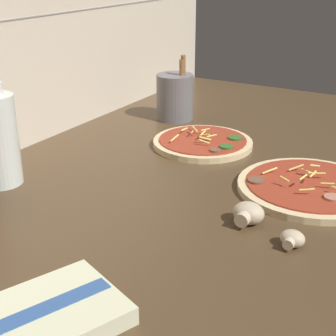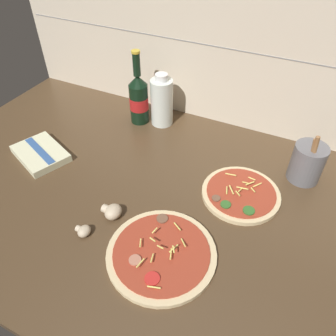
{
  "view_description": "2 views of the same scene",
  "coord_description": "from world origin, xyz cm",
  "px_view_note": "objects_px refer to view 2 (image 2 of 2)",
  "views": [
    {
      "loc": [
        -77.87,
        -36.45,
        42.43
      ],
      "look_at": [
        -2.27,
        7.69,
        5.78
      ],
      "focal_mm": 55.0,
      "sensor_mm": 36.0,
      "label": 1
    },
    {
      "loc": [
        29.39,
        -55.87,
        70.64
      ],
      "look_at": [
        -1.77,
        7.98,
        7.48
      ],
      "focal_mm": 35.0,
      "sensor_mm": 36.0,
      "label": 2
    }
  ],
  "objects_px": {
    "beer_bottle": "(139,98)",
    "mushroom_left": "(112,211)",
    "utensil_crock": "(307,163)",
    "oil_bottle": "(162,102)",
    "pizza_near": "(161,253)",
    "pizza_far": "(241,194)",
    "dish_towel": "(41,154)",
    "mushroom_right": "(84,231)"
  },
  "relations": [
    {
      "from": "pizza_far",
      "to": "dish_towel",
      "type": "height_order",
      "value": "pizza_far"
    },
    {
      "from": "mushroom_right",
      "to": "oil_bottle",
      "type": "bearing_deg",
      "value": 95.4
    },
    {
      "from": "dish_towel",
      "to": "oil_bottle",
      "type": "bearing_deg",
      "value": 52.92
    },
    {
      "from": "pizza_far",
      "to": "dish_towel",
      "type": "xyz_separation_m",
      "value": [
        -0.64,
        -0.11,
        0.0
      ]
    },
    {
      "from": "utensil_crock",
      "to": "dish_towel",
      "type": "xyz_separation_m",
      "value": [
        -0.78,
        -0.27,
        -0.05
      ]
    },
    {
      "from": "mushroom_left",
      "to": "utensil_crock",
      "type": "relative_size",
      "value": 0.32
    },
    {
      "from": "mushroom_right",
      "to": "utensil_crock",
      "type": "relative_size",
      "value": 0.23
    },
    {
      "from": "pizza_far",
      "to": "utensil_crock",
      "type": "bearing_deg",
      "value": 46.72
    },
    {
      "from": "pizza_near",
      "to": "oil_bottle",
      "type": "bearing_deg",
      "value": 116.61
    },
    {
      "from": "oil_bottle",
      "to": "pizza_near",
      "type": "bearing_deg",
      "value": -63.39
    },
    {
      "from": "pizza_near",
      "to": "beer_bottle",
      "type": "distance_m",
      "value": 0.6
    },
    {
      "from": "beer_bottle",
      "to": "mushroom_left",
      "type": "bearing_deg",
      "value": -69.39
    },
    {
      "from": "mushroom_left",
      "to": "utensil_crock",
      "type": "xyz_separation_m",
      "value": [
        0.43,
        0.38,
        0.04
      ]
    },
    {
      "from": "beer_bottle",
      "to": "utensil_crock",
      "type": "distance_m",
      "value": 0.6
    },
    {
      "from": "mushroom_right",
      "to": "dish_towel",
      "type": "bearing_deg",
      "value": 148.72
    },
    {
      "from": "beer_bottle",
      "to": "oil_bottle",
      "type": "relative_size",
      "value": 1.39
    },
    {
      "from": "pizza_near",
      "to": "pizza_far",
      "type": "bearing_deg",
      "value": 67.59
    },
    {
      "from": "mushroom_left",
      "to": "pizza_near",
      "type": "bearing_deg",
      "value": -16.98
    },
    {
      "from": "mushroom_left",
      "to": "mushroom_right",
      "type": "relative_size",
      "value": 1.39
    },
    {
      "from": "oil_bottle",
      "to": "utensil_crock",
      "type": "bearing_deg",
      "value": -8.99
    },
    {
      "from": "pizza_near",
      "to": "dish_towel",
      "type": "bearing_deg",
      "value": 162.75
    },
    {
      "from": "oil_bottle",
      "to": "dish_towel",
      "type": "bearing_deg",
      "value": -127.08
    },
    {
      "from": "pizza_far",
      "to": "beer_bottle",
      "type": "distance_m",
      "value": 0.5
    },
    {
      "from": "dish_towel",
      "to": "beer_bottle",
      "type": "bearing_deg",
      "value": 60.31
    },
    {
      "from": "pizza_near",
      "to": "oil_bottle",
      "type": "height_order",
      "value": "oil_bottle"
    },
    {
      "from": "mushroom_right",
      "to": "utensil_crock",
      "type": "bearing_deg",
      "value": 44.75
    },
    {
      "from": "pizza_near",
      "to": "utensil_crock",
      "type": "bearing_deg",
      "value": 58.93
    },
    {
      "from": "beer_bottle",
      "to": "dish_towel",
      "type": "distance_m",
      "value": 0.38
    },
    {
      "from": "pizza_near",
      "to": "dish_towel",
      "type": "distance_m",
      "value": 0.55
    },
    {
      "from": "mushroom_left",
      "to": "mushroom_right",
      "type": "distance_m",
      "value": 0.09
    },
    {
      "from": "beer_bottle",
      "to": "oil_bottle",
      "type": "xyz_separation_m",
      "value": [
        0.08,
        0.03,
        -0.01
      ]
    },
    {
      "from": "utensil_crock",
      "to": "oil_bottle",
      "type": "bearing_deg",
      "value": 171.01
    },
    {
      "from": "mushroom_left",
      "to": "beer_bottle",
      "type": "bearing_deg",
      "value": 110.61
    },
    {
      "from": "oil_bottle",
      "to": "dish_towel",
      "type": "height_order",
      "value": "oil_bottle"
    },
    {
      "from": "pizza_far",
      "to": "utensil_crock",
      "type": "relative_size",
      "value": 1.32
    },
    {
      "from": "pizza_near",
      "to": "mushroom_left",
      "type": "height_order",
      "value": "pizza_near"
    },
    {
      "from": "pizza_near",
      "to": "oil_bottle",
      "type": "distance_m",
      "value": 0.58
    },
    {
      "from": "mushroom_left",
      "to": "utensil_crock",
      "type": "bearing_deg",
      "value": 41.17
    },
    {
      "from": "pizza_near",
      "to": "pizza_far",
      "type": "relative_size",
      "value": 1.19
    },
    {
      "from": "pizza_far",
      "to": "oil_bottle",
      "type": "xyz_separation_m",
      "value": [
        -0.37,
        0.24,
        0.08
      ]
    },
    {
      "from": "pizza_far",
      "to": "utensil_crock",
      "type": "height_order",
      "value": "utensil_crock"
    },
    {
      "from": "pizza_far",
      "to": "mushroom_right",
      "type": "bearing_deg",
      "value": -136.2
    }
  ]
}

